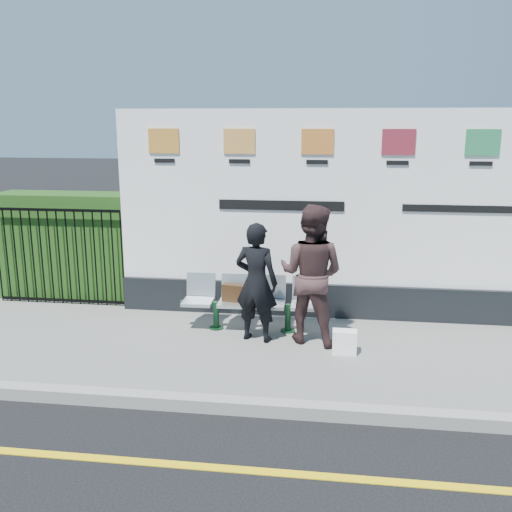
{
  "coord_description": "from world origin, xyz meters",
  "views": [
    {
      "loc": [
        -0.38,
        -4.32,
        2.95
      ],
      "look_at": [
        -1.33,
        2.77,
        1.25
      ],
      "focal_mm": 40.0,
      "sensor_mm": 36.0,
      "label": 1
    }
  ],
  "objects_px": {
    "billboard": "(393,231)",
    "bench": "(252,316)",
    "woman_left": "(256,282)",
    "woman_right": "(311,274)"
  },
  "relations": [
    {
      "from": "billboard",
      "to": "bench",
      "type": "xyz_separation_m",
      "value": [
        -1.93,
        -0.78,
        -1.1
      ]
    },
    {
      "from": "woman_left",
      "to": "woman_right",
      "type": "distance_m",
      "value": 0.72
    },
    {
      "from": "bench",
      "to": "woman_left",
      "type": "bearing_deg",
      "value": -73.35
    },
    {
      "from": "bench",
      "to": "woman_left",
      "type": "relative_size",
      "value": 1.21
    },
    {
      "from": "billboard",
      "to": "bench",
      "type": "height_order",
      "value": "billboard"
    },
    {
      "from": "billboard",
      "to": "woman_right",
      "type": "xyz_separation_m",
      "value": [
        -1.11,
        -1.05,
        -0.39
      ]
    },
    {
      "from": "billboard",
      "to": "woman_left",
      "type": "relative_size",
      "value": 5.07
    },
    {
      "from": "billboard",
      "to": "bench",
      "type": "relative_size",
      "value": 4.19
    },
    {
      "from": "woman_left",
      "to": "woman_right",
      "type": "height_order",
      "value": "woman_right"
    },
    {
      "from": "bench",
      "to": "woman_right",
      "type": "relative_size",
      "value": 1.05
    }
  ]
}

